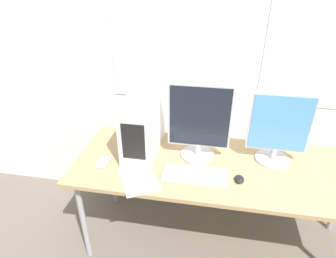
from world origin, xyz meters
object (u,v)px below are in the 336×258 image
at_px(pc_tower, 143,124).
at_px(keyboard, 195,175).
at_px(monitor_right_near, 279,129).
at_px(mouse, 239,179).
at_px(monitor_main, 199,122).
at_px(cell_phone, 103,162).

relative_size(pc_tower, keyboard, 1.19).
xyz_separation_m(pc_tower, monitor_right_near, (0.90, 0.02, 0.04)).
relative_size(monitor_right_near, mouse, 5.87).
height_order(monitor_main, cell_phone, monitor_main).
height_order(monitor_right_near, cell_phone, monitor_right_near).
height_order(monitor_main, monitor_right_near, monitor_main).
bearing_deg(pc_tower, monitor_main, -2.62).
xyz_separation_m(monitor_main, mouse, (0.28, -0.23, -0.25)).
distance_m(pc_tower, monitor_main, 0.39).
height_order(pc_tower, keyboard, pc_tower).
bearing_deg(cell_phone, mouse, 0.01).
bearing_deg(mouse, pc_tower, 159.92).
bearing_deg(cell_phone, keyboard, -1.12).
bearing_deg(monitor_right_near, mouse, -131.40).
bearing_deg(monitor_right_near, keyboard, -152.24).
bearing_deg(monitor_main, pc_tower, 177.38).
relative_size(pc_tower, mouse, 5.84).
relative_size(pc_tower, cell_phone, 3.42).
height_order(pc_tower, mouse, pc_tower).
distance_m(monitor_right_near, mouse, 0.42).
distance_m(monitor_main, keyboard, 0.34).
relative_size(monitor_main, monitor_right_near, 1.08).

